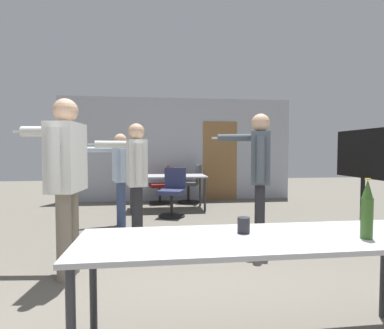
{
  "coord_description": "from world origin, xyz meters",
  "views": [
    {
      "loc": [
        -0.58,
        -1.34,
        1.3
      ],
      "look_at": [
        -0.08,
        2.8,
        1.1
      ],
      "focal_mm": 28.0,
      "sensor_mm": 36.0,
      "label": 1
    }
  ],
  "objects_px": {
    "office_chair_mid_tucked": "(191,185)",
    "beer_bottle": "(367,210)",
    "tv_screen": "(363,170)",
    "person_far_watching": "(136,171)",
    "person_left_plaid": "(120,171)",
    "drink_cup": "(243,225)",
    "office_chair_far_right": "(163,186)",
    "person_center_tall": "(65,170)",
    "office_chair_near_pushed": "(173,193)",
    "person_near_casual": "(259,167)"
  },
  "relations": [
    {
      "from": "office_chair_near_pushed",
      "to": "person_near_casual",
      "type": "bearing_deg",
      "value": 135.98
    },
    {
      "from": "tv_screen",
      "to": "office_chair_near_pushed",
      "type": "xyz_separation_m",
      "value": [
        -2.69,
        1.85,
        -0.57
      ]
    },
    {
      "from": "office_chair_near_pushed",
      "to": "drink_cup",
      "type": "xyz_separation_m",
      "value": [
        0.25,
        -3.97,
        0.35
      ]
    },
    {
      "from": "person_left_plaid",
      "to": "person_near_casual",
      "type": "distance_m",
      "value": 2.4
    },
    {
      "from": "person_far_watching",
      "to": "person_center_tall",
      "type": "distance_m",
      "value": 1.22
    },
    {
      "from": "tv_screen",
      "to": "office_chair_far_right",
      "type": "height_order",
      "value": "tv_screen"
    },
    {
      "from": "office_chair_near_pushed",
      "to": "tv_screen",
      "type": "bearing_deg",
      "value": 165.52
    },
    {
      "from": "person_left_plaid",
      "to": "drink_cup",
      "type": "bearing_deg",
      "value": -176.94
    },
    {
      "from": "tv_screen",
      "to": "office_chair_far_right",
      "type": "bearing_deg",
      "value": -139.21
    },
    {
      "from": "person_center_tall",
      "to": "person_far_watching",
      "type": "bearing_deg",
      "value": -25.72
    },
    {
      "from": "office_chair_mid_tucked",
      "to": "beer_bottle",
      "type": "height_order",
      "value": "beer_bottle"
    },
    {
      "from": "office_chair_near_pushed",
      "to": "office_chair_far_right",
      "type": "relative_size",
      "value": 1.05
    },
    {
      "from": "office_chair_mid_tucked",
      "to": "beer_bottle",
      "type": "bearing_deg",
      "value": -155.72
    },
    {
      "from": "office_chair_mid_tucked",
      "to": "drink_cup",
      "type": "relative_size",
      "value": 9.06
    },
    {
      "from": "person_near_casual",
      "to": "office_chair_near_pushed",
      "type": "relative_size",
      "value": 1.87
    },
    {
      "from": "office_chair_mid_tucked",
      "to": "beer_bottle",
      "type": "relative_size",
      "value": 2.5
    },
    {
      "from": "person_left_plaid",
      "to": "drink_cup",
      "type": "relative_size",
      "value": 15.21
    },
    {
      "from": "tv_screen",
      "to": "person_near_casual",
      "type": "distance_m",
      "value": 1.69
    },
    {
      "from": "tv_screen",
      "to": "person_far_watching",
      "type": "xyz_separation_m",
      "value": [
        -3.29,
        0.17,
        -0.01
      ]
    },
    {
      "from": "tv_screen",
      "to": "person_center_tall",
      "type": "height_order",
      "value": "person_center_tall"
    },
    {
      "from": "tv_screen",
      "to": "person_left_plaid",
      "type": "relative_size",
      "value": 1.02
    },
    {
      "from": "tv_screen",
      "to": "office_chair_near_pushed",
      "type": "bearing_deg",
      "value": -124.47
    },
    {
      "from": "person_center_tall",
      "to": "office_chair_near_pushed",
      "type": "relative_size",
      "value": 1.92
    },
    {
      "from": "tv_screen",
      "to": "office_chair_near_pushed",
      "type": "relative_size",
      "value": 1.69
    },
    {
      "from": "tv_screen",
      "to": "person_far_watching",
      "type": "height_order",
      "value": "person_far_watching"
    },
    {
      "from": "person_near_casual",
      "to": "office_chair_far_right",
      "type": "height_order",
      "value": "person_near_casual"
    },
    {
      "from": "tv_screen",
      "to": "office_chair_near_pushed",
      "type": "height_order",
      "value": "tv_screen"
    },
    {
      "from": "person_left_plaid",
      "to": "office_chair_mid_tucked",
      "type": "xyz_separation_m",
      "value": [
        1.48,
        2.12,
        -0.51
      ]
    },
    {
      "from": "person_left_plaid",
      "to": "tv_screen",
      "type": "bearing_deg",
      "value": -124.42
    },
    {
      "from": "office_chair_mid_tucked",
      "to": "beer_bottle",
      "type": "xyz_separation_m",
      "value": [
        0.43,
        -5.61,
        0.48
      ]
    },
    {
      "from": "beer_bottle",
      "to": "drink_cup",
      "type": "distance_m",
      "value": 0.76
    },
    {
      "from": "office_chair_near_pushed",
      "to": "beer_bottle",
      "type": "height_order",
      "value": "beer_bottle"
    },
    {
      "from": "office_chair_mid_tucked",
      "to": "drink_cup",
      "type": "distance_m",
      "value": 5.42
    },
    {
      "from": "office_chair_near_pushed",
      "to": "person_center_tall",
      "type": "bearing_deg",
      "value": 85.43
    },
    {
      "from": "person_center_tall",
      "to": "office_chair_far_right",
      "type": "bearing_deg",
      "value": -8.75
    },
    {
      "from": "tv_screen",
      "to": "person_center_tall",
      "type": "bearing_deg",
      "value": -77.5
    },
    {
      "from": "drink_cup",
      "to": "tv_screen",
      "type": "bearing_deg",
      "value": 41.04
    },
    {
      "from": "person_center_tall",
      "to": "person_near_casual",
      "type": "relative_size",
      "value": 1.02
    },
    {
      "from": "person_center_tall",
      "to": "beer_bottle",
      "type": "bearing_deg",
      "value": -117.87
    },
    {
      "from": "person_left_plaid",
      "to": "office_chair_near_pushed",
      "type": "bearing_deg",
      "value": -70.18
    },
    {
      "from": "person_far_watching",
      "to": "office_chair_mid_tucked",
      "type": "distance_m",
      "value": 3.36
    },
    {
      "from": "beer_bottle",
      "to": "drink_cup",
      "type": "xyz_separation_m",
      "value": [
        -0.72,
        0.22,
        -0.12
      ]
    },
    {
      "from": "person_center_tall",
      "to": "office_chair_far_right",
      "type": "relative_size",
      "value": 2.02
    },
    {
      "from": "person_left_plaid",
      "to": "office_chair_mid_tucked",
      "type": "distance_m",
      "value": 2.64
    },
    {
      "from": "person_far_watching",
      "to": "office_chair_mid_tucked",
      "type": "xyz_separation_m",
      "value": [
        1.15,
        3.11,
        -0.56
      ]
    },
    {
      "from": "office_chair_near_pushed",
      "to": "beer_bottle",
      "type": "bearing_deg",
      "value": 123.02
    },
    {
      "from": "person_left_plaid",
      "to": "office_chair_mid_tucked",
      "type": "height_order",
      "value": "person_left_plaid"
    },
    {
      "from": "person_left_plaid",
      "to": "office_chair_near_pushed",
      "type": "distance_m",
      "value": 1.27
    },
    {
      "from": "person_left_plaid",
      "to": "person_center_tall",
      "type": "bearing_deg",
      "value": 154.58
    },
    {
      "from": "drink_cup",
      "to": "person_left_plaid",
      "type": "bearing_deg",
      "value": 109.87
    }
  ]
}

